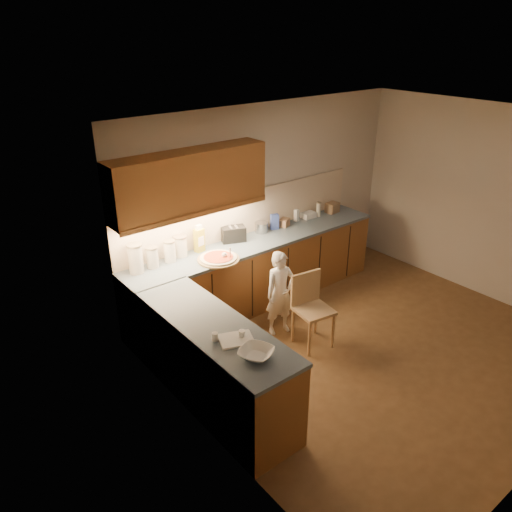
# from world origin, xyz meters

# --- Properties ---
(room) EXTENTS (4.54, 4.50, 2.62)m
(room) POSITION_xyz_m (0.00, 0.00, 1.68)
(room) COLOR brown
(room) RESTS_ON ground
(l_counter) EXTENTS (3.77, 2.62, 0.92)m
(l_counter) POSITION_xyz_m (-0.92, 1.25, 0.46)
(l_counter) COLOR brown
(l_counter) RESTS_ON ground
(backsplash) EXTENTS (3.75, 0.02, 0.58)m
(backsplash) POSITION_xyz_m (-0.38, 1.99, 1.21)
(backsplash) COLOR beige
(backsplash) RESTS_ON l_counter
(upper_cabinets) EXTENTS (1.95, 0.36, 0.73)m
(upper_cabinets) POSITION_xyz_m (-1.27, 1.82, 1.85)
(upper_cabinets) COLOR brown
(upper_cabinets) RESTS_ON ground
(pizza_on_board) EXTENTS (0.50, 0.50, 0.20)m
(pizza_on_board) POSITION_xyz_m (-1.11, 1.52, 0.94)
(pizza_on_board) COLOR #A18350
(pizza_on_board) RESTS_ON l_counter
(child) EXTENTS (0.43, 0.33, 1.07)m
(child) POSITION_xyz_m (-0.61, 0.97, 0.53)
(child) COLOR white
(child) RESTS_ON ground
(wooden_chair) EXTENTS (0.45, 0.45, 0.88)m
(wooden_chair) POSITION_xyz_m (-0.49, 0.58, 0.51)
(wooden_chair) COLOR tan
(wooden_chair) RESTS_ON ground
(mixing_bowl) EXTENTS (0.38, 0.38, 0.07)m
(mixing_bowl) POSITION_xyz_m (-1.95, -0.24, 0.96)
(mixing_bowl) COLOR white
(mixing_bowl) RESTS_ON l_counter
(canister_a) EXTENTS (0.18, 0.18, 0.35)m
(canister_a) POSITION_xyz_m (-2.02, 1.83, 1.10)
(canister_a) COLOR beige
(canister_a) RESTS_ON l_counter
(canister_b) EXTENTS (0.15, 0.15, 0.26)m
(canister_b) POSITION_xyz_m (-1.82, 1.84, 1.05)
(canister_b) COLOR silver
(canister_b) RESTS_ON l_counter
(canister_c) EXTENTS (0.14, 0.14, 0.27)m
(canister_c) POSITION_xyz_m (-1.58, 1.85, 1.06)
(canister_c) COLOR white
(canister_c) RESTS_ON l_counter
(canister_d) EXTENTS (0.16, 0.16, 0.26)m
(canister_d) POSITION_xyz_m (-1.41, 1.90, 1.05)
(canister_d) COLOR white
(canister_d) RESTS_ON l_counter
(oil_jug) EXTENTS (0.13, 0.10, 0.35)m
(oil_jug) POSITION_xyz_m (-1.15, 1.88, 1.08)
(oil_jug) COLOR gold
(oil_jug) RESTS_ON l_counter
(toaster) EXTENTS (0.35, 0.28, 0.20)m
(toaster) POSITION_xyz_m (-0.64, 1.87, 1.02)
(toaster) COLOR black
(toaster) RESTS_ON l_counter
(steel_pot) EXTENTS (0.18, 0.18, 0.14)m
(steel_pot) POSITION_xyz_m (-0.16, 1.88, 0.99)
(steel_pot) COLOR #A7A8AC
(steel_pot) RESTS_ON l_counter
(blue_box) EXTENTS (0.13, 0.11, 0.21)m
(blue_box) POSITION_xyz_m (0.05, 1.86, 1.03)
(blue_box) COLOR #374DA7
(blue_box) RESTS_ON l_counter
(card_box_a) EXTENTS (0.18, 0.16, 0.11)m
(card_box_a) POSITION_xyz_m (0.23, 1.85, 0.97)
(card_box_a) COLOR tan
(card_box_a) RESTS_ON l_counter
(white_bottle) EXTENTS (0.06, 0.06, 0.17)m
(white_bottle) POSITION_xyz_m (0.49, 1.89, 1.01)
(white_bottle) COLOR white
(white_bottle) RESTS_ON l_counter
(flat_pack) EXTENTS (0.20, 0.14, 0.08)m
(flat_pack) POSITION_xyz_m (0.72, 1.89, 0.96)
(flat_pack) COLOR white
(flat_pack) RESTS_ON l_counter
(tall_jar) EXTENTS (0.07, 0.07, 0.22)m
(tall_jar) POSITION_xyz_m (0.88, 1.84, 1.03)
(tall_jar) COLOR silver
(tall_jar) RESTS_ON l_counter
(card_box_b) EXTENTS (0.20, 0.16, 0.15)m
(card_box_b) POSITION_xyz_m (1.16, 1.83, 0.99)
(card_box_b) COLOR #997452
(card_box_b) RESTS_ON l_counter
(dough_cloth) EXTENTS (0.36, 0.33, 0.02)m
(dough_cloth) POSITION_xyz_m (-1.94, 0.06, 0.93)
(dough_cloth) COLOR silver
(dough_cloth) RESTS_ON l_counter
(spice_jar_a) EXTENTS (0.06, 0.06, 0.08)m
(spice_jar_a) POSITION_xyz_m (-2.09, 0.18, 0.96)
(spice_jar_a) COLOR silver
(spice_jar_a) RESTS_ON l_counter
(spice_jar_b) EXTENTS (0.07, 0.07, 0.08)m
(spice_jar_b) POSITION_xyz_m (-1.87, 0.06, 0.96)
(spice_jar_b) COLOR white
(spice_jar_b) RESTS_ON l_counter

